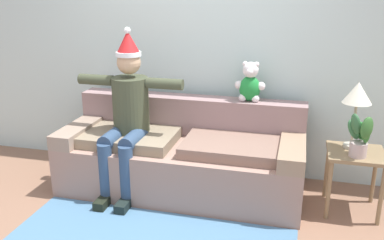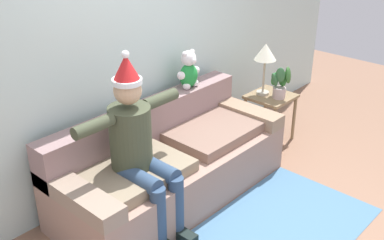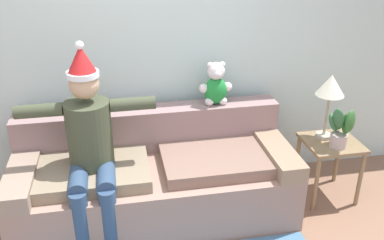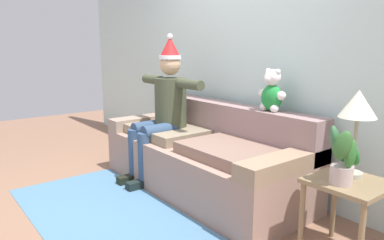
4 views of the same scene
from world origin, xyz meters
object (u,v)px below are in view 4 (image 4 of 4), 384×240
(person_seated, at_px, (163,107))
(potted_plant, at_px, (343,156))
(teddy_bear, at_px, (272,92))
(couch, at_px, (204,156))
(side_table, at_px, (348,195))
(table_lamp, at_px, (358,108))

(person_seated, height_order, potted_plant, person_seated)
(teddy_bear, distance_m, potted_plant, 1.09)
(couch, relative_size, teddy_bear, 5.92)
(person_seated, xyz_separation_m, side_table, (2.03, 0.10, -0.33))
(teddy_bear, xyz_separation_m, side_table, (0.96, -0.35, -0.55))
(teddy_bear, xyz_separation_m, table_lamp, (0.93, -0.26, 0.00))
(person_seated, height_order, side_table, person_seated)
(teddy_bear, distance_m, side_table, 1.17)
(side_table, distance_m, table_lamp, 0.57)
(teddy_bear, height_order, table_lamp, teddy_bear)
(table_lamp, relative_size, potted_plant, 1.53)
(person_seated, xyz_separation_m, potted_plant, (2.03, 0.00, -0.05))
(couch, height_order, person_seated, person_seated)
(person_seated, relative_size, teddy_bear, 4.03)
(couch, distance_m, side_table, 1.55)
(couch, height_order, side_table, couch)
(couch, distance_m, table_lamp, 1.66)
(potted_plant, bearing_deg, table_lamp, 99.38)
(couch, height_order, table_lamp, table_lamp)
(person_seated, relative_size, side_table, 2.79)
(couch, distance_m, potted_plant, 1.60)
(table_lamp, height_order, potted_plant, table_lamp)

